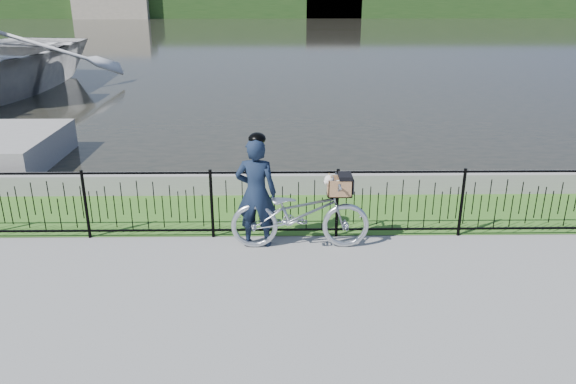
{
  "coord_description": "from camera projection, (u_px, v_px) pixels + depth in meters",
  "views": [
    {
      "loc": [
        0.1,
        -6.7,
        3.91
      ],
      "look_at": [
        0.21,
        1.0,
        1.0
      ],
      "focal_mm": 35.0,
      "sensor_mm": 36.0,
      "label": 1
    }
  ],
  "objects": [
    {
      "name": "grass_strip",
      "position": [
        275.0,
        212.0,
        10.08
      ],
      "size": [
        60.0,
        2.0,
        0.01
      ],
      "primitive_type": "cube",
      "color": "#396920",
      "rests_on": "ground"
    },
    {
      "name": "cyclist",
      "position": [
        256.0,
        191.0,
        8.56
      ],
      "size": [
        0.68,
        0.49,
        1.81
      ],
      "color": "black",
      "rests_on": "ground"
    },
    {
      "name": "water",
      "position": [
        278.0,
        41.0,
        38.51
      ],
      "size": [
        120.0,
        120.0,
        0.0
      ],
      "primitive_type": "plane",
      "color": "black",
      "rests_on": "ground"
    },
    {
      "name": "bicycle_rig",
      "position": [
        301.0,
        213.0,
        8.6
      ],
      "size": [
        2.13,
        0.74,
        1.21
      ],
      "color": "#B3B8BF",
      "rests_on": "ground"
    },
    {
      "name": "fence",
      "position": [
        275.0,
        204.0,
        8.94
      ],
      "size": [
        14.0,
        0.06,
        1.15
      ],
      "primitive_type": null,
      "color": "black",
      "rests_on": "ground"
    },
    {
      "name": "far_building_right",
      "position": [
        333.0,
        3.0,
        61.87
      ],
      "size": [
        6.0,
        3.0,
        3.2
      ],
      "primitive_type": "cube",
      "color": "gray",
      "rests_on": "ground"
    },
    {
      "name": "quay_wall",
      "position": [
        276.0,
        183.0,
        10.94
      ],
      "size": [
        60.0,
        0.3,
        0.4
      ],
      "primitive_type": "cube",
      "color": "gray",
      "rests_on": "ground"
    },
    {
      "name": "ground",
      "position": [
        274.0,
        286.0,
        7.65
      ],
      "size": [
        120.0,
        120.0,
        0.0
      ],
      "primitive_type": "plane",
      "color": "gray",
      "rests_on": "ground"
    },
    {
      "name": "far_treeline",
      "position": [
        279.0,
        3.0,
        63.23
      ],
      "size": [
        120.0,
        6.0,
        3.0
      ],
      "primitive_type": "cube",
      "color": "#26461B",
      "rests_on": "ground"
    }
  ]
}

